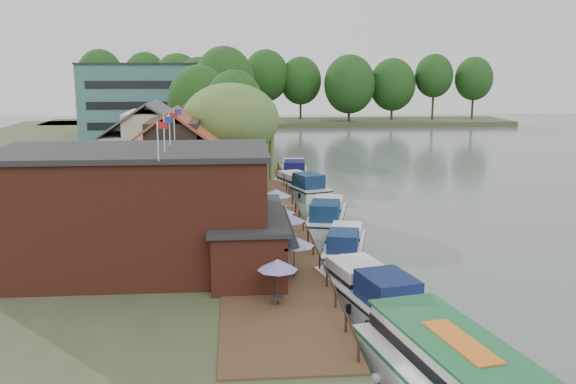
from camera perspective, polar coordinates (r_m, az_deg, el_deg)
name	(u,v)px	position (r m, az deg, el deg)	size (l,w,h in m)	color
ground	(399,274)	(41.28, 9.81, -7.21)	(260.00, 260.00, 0.00)	#53605D
land_bank	(58,177)	(76.52, -19.73, 1.23)	(50.00, 140.00, 1.00)	#384728
quay_deck	(264,222)	(49.36, -2.12, -2.71)	(6.00, 50.00, 0.10)	#47301E
quay_rail	(299,214)	(49.93, 0.94, -2.01)	(0.20, 49.00, 1.00)	black
pub	(170,210)	(37.97, -10.46, -1.58)	(20.00, 11.00, 7.30)	maroon
hotel_block	(162,100)	(108.65, -11.13, 7.99)	(25.40, 12.40, 12.30)	#38666B
cottage_a	(175,162)	(52.64, -10.00, 2.67)	(8.60, 7.60, 8.50)	black
cottage_b	(153,147)	(62.82, -11.93, 3.97)	(9.60, 8.60, 8.50)	beige
cottage_c	(200,136)	(71.37, -7.86, 4.96)	(7.60, 7.60, 8.50)	black
willow	(231,142)	(57.25, -5.09, 4.45)	(8.60, 8.60, 10.43)	#476B2D
umbrella_0	(278,282)	(32.37, -0.93, -8.00)	(2.06, 2.06, 2.38)	#1F1C9B
umbrella_1	(294,257)	(36.46, 0.54, -5.76)	(2.34, 2.34, 2.38)	navy
umbrella_2	(280,245)	(38.67, -0.73, -4.76)	(2.00, 2.00, 2.38)	#1A4494
umbrella_3	(287,231)	(42.04, -0.11, -3.45)	(2.45, 2.45, 2.38)	navy
umbrella_4	(278,222)	(44.35, -0.86, -2.67)	(2.30, 2.30, 2.38)	navy
umbrella_5	(272,215)	(46.28, -1.43, -2.08)	(2.12, 2.12, 2.38)	#1A4192
umbrella_6	(276,204)	(49.86, -1.08, -1.10)	(2.43, 2.43, 2.38)	#1A4993
cruiser_0	(370,287)	(34.90, 7.28, -8.38)	(3.40, 10.50, 2.57)	silver
cruiser_1	(345,241)	(44.23, 5.07, -4.37)	(2.92, 9.05, 2.16)	white
cruiser_2	(327,212)	(52.13, 3.47, -1.79)	(3.22, 9.97, 2.42)	silver
cruiser_3	(300,183)	(64.87, 1.12, 0.83)	(3.23, 9.99, 2.43)	silver
cruiser_4	(294,169)	(73.25, 0.55, 2.05)	(3.27, 10.11, 2.46)	silver
swan	(376,378)	(27.89, 7.79, -16.04)	(0.44, 0.44, 0.44)	white
bank_tree_0	(234,117)	(78.24, -4.78, 6.63)	(7.04, 7.04, 11.37)	#143811
bank_tree_1	(200,109)	(89.81, -7.85, 7.35)	(8.74, 8.74, 11.99)	#143811
bank_tree_2	(225,96)	(97.37, -5.66, 8.50)	(8.87, 8.87, 14.71)	#143811
bank_tree_3	(227,97)	(116.13, -5.47, 8.39)	(7.92, 7.92, 12.47)	#143811
bank_tree_4	(199,93)	(122.99, -7.90, 8.71)	(8.26, 8.26, 13.41)	#143811
bank_tree_5	(206,94)	(130.54, -7.32, 8.66)	(6.10, 6.10, 12.46)	#143811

